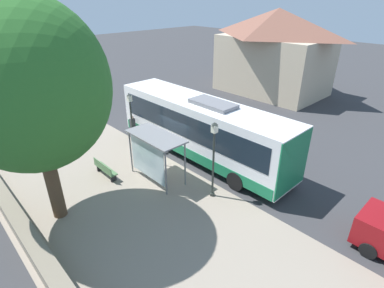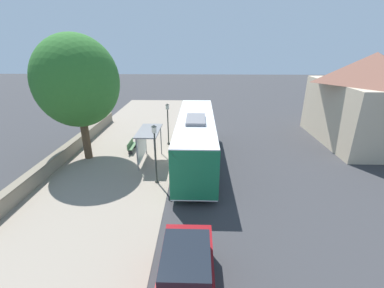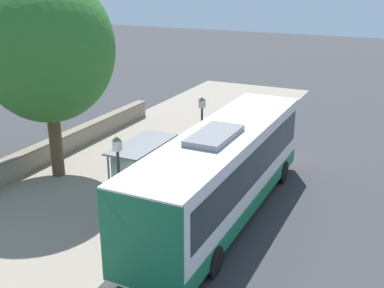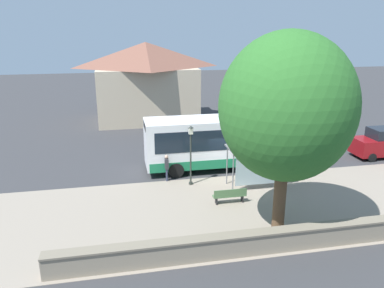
# 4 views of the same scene
# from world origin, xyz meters

# --- Properties ---
(ground_plane) EXTENTS (120.00, 120.00, 0.00)m
(ground_plane) POSITION_xyz_m (0.00, 0.00, 0.00)
(ground_plane) COLOR #353538
(ground_plane) RESTS_ON ground
(sidewalk_plaza) EXTENTS (9.00, 44.00, 0.02)m
(sidewalk_plaza) POSITION_xyz_m (-4.50, 0.00, 0.01)
(sidewalk_plaza) COLOR gray
(sidewalk_plaza) RESTS_ON ground
(stone_wall) EXTENTS (0.60, 20.00, 1.03)m
(stone_wall) POSITION_xyz_m (-8.55, 0.00, 0.52)
(stone_wall) COLOR gray
(stone_wall) RESTS_ON ground
(background_building) EXTENTS (7.29, 10.36, 7.86)m
(background_building) POSITION_xyz_m (16.43, 3.80, 4.05)
(background_building) COLOR #C6B293
(background_building) RESTS_ON ground
(bus) EXTENTS (2.74, 12.11, 3.73)m
(bus) POSITION_xyz_m (1.66, -0.90, 1.93)
(bus) COLOR white
(bus) RESTS_ON ground
(bus_shelter) EXTENTS (1.55, 3.33, 2.56)m
(bus_shelter) POSITION_xyz_m (-1.95, -1.06, 2.10)
(bus_shelter) COLOR slate
(bus_shelter) RESTS_ON ground
(pedestrian) EXTENTS (0.34, 0.23, 1.72)m
(pedestrian) POSITION_xyz_m (0.04, 4.00, 1.01)
(pedestrian) COLOR #2D3347
(pedestrian) RESTS_ON ground
(bench) EXTENTS (0.40, 1.85, 0.88)m
(bench) POSITION_xyz_m (-3.78, 1.05, 0.48)
(bench) COLOR #4C7247
(bench) RESTS_ON ground
(street_lamp_near) EXTENTS (0.28, 0.28, 3.95)m
(street_lamp_near) POSITION_xyz_m (-0.83, -4.18, 2.35)
(street_lamp_near) COLOR #2D332D
(street_lamp_near) RESTS_ON ground
(street_lamp_far) EXTENTS (0.28, 0.28, 3.74)m
(street_lamp_far) POSITION_xyz_m (-0.84, 2.65, 2.23)
(street_lamp_far) COLOR #2D332D
(street_lamp_far) RESTS_ON ground
(shade_tree) EXTENTS (5.95, 5.95, 9.25)m
(shade_tree) POSITION_xyz_m (-6.87, -0.42, 5.95)
(shade_tree) COLOR brown
(shade_tree) RESTS_ON ground
(parked_car_behind_bus) EXTENTS (1.99, 4.35, 2.19)m
(parked_car_behind_bus) POSITION_xyz_m (1.50, -12.34, 1.05)
(parked_car_behind_bus) COLOR maroon
(parked_car_behind_bus) RESTS_ON ground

